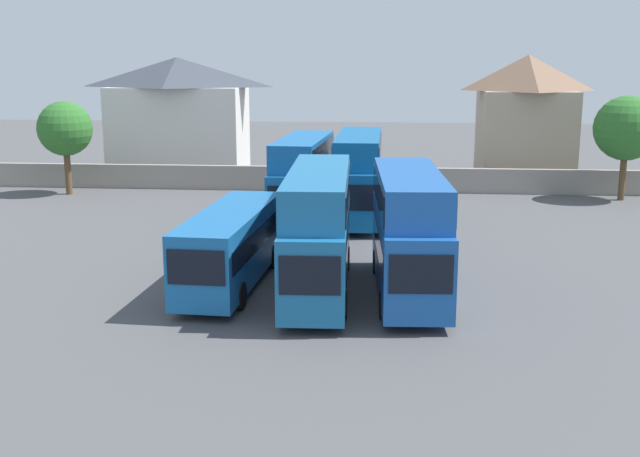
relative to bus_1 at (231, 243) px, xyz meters
The scene contains 11 objects.
ground 18.08m from the bus_1, 78.46° to the left, with size 140.00×140.00×0.00m, color #4C4C4F.
depot_boundary_wall 25.00m from the bus_1, 81.71° to the left, with size 56.00×0.50×1.80m, color gray.
bus_1 is the anchor object (origin of this frame).
bus_2 3.94m from the bus_1, ahead, with size 2.86×11.36×5.12m.
bus_3 7.62m from the bus_1, ahead, with size 3.13×10.29×5.09m.
bus_4 14.68m from the bus_1, 84.01° to the left, with size 3.12×10.21×4.94m.
bus_5 15.48m from the bus_1, 71.48° to the left, with size 2.68×10.84×5.17m.
house_terrace_left 33.06m from the bus_1, 108.68° to the left, with size 11.26×6.36×9.69m.
house_terrace_centre 35.58m from the bus_1, 60.54° to the left, with size 7.35×7.18×9.89m.
tree_left_of_lot 32.34m from the bus_1, 44.88° to the left, with size 4.40×4.40×7.17m.
tree_behind_wall 27.26m from the bus_1, 126.80° to the left, with size 3.88×3.88×6.67m.
Camera 1 is at (2.97, -31.45, 9.65)m, focal length 43.58 mm.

